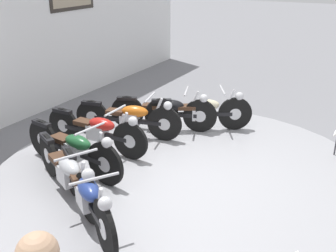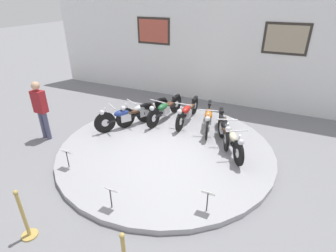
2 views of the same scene
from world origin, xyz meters
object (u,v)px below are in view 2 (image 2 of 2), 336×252
object	(u,v)px
info_placard_front_left	(67,154)
visitor_standing	(41,107)
motorcycle_blue	(125,116)
motorcycle_green	(165,109)
motorcycle_black	(224,126)
stanchion_post_left_of_entry	(25,221)
motorcycle_cream	(230,138)
info_placard_front_right	(208,196)
motorcycle_orange	(208,117)
motorcycle_silver	(143,111)
motorcycle_red	(187,111)
info_placard_front_centre	(110,192)

from	to	relation	value
info_placard_front_left	visitor_standing	distance (m)	2.09
motorcycle_blue	motorcycle_green	xyz separation A→B (m)	(0.88, 0.97, -0.00)
motorcycle_black	stanchion_post_left_of_entry	world-z (taller)	stanchion_post_left_of_entry
motorcycle_cream	info_placard_front_left	size ratio (longest dim) A/B	3.37
motorcycle_cream	info_placard_front_right	distance (m)	2.33
motorcycle_green	stanchion_post_left_of_entry	xyz separation A→B (m)	(-0.29, -5.03, -0.17)
motorcycle_green	info_placard_front_left	bearing A→B (deg)	-106.51
motorcycle_orange	motorcycle_black	xyz separation A→B (m)	(0.57, -0.40, 0.00)
visitor_standing	info_placard_front_right	bearing A→B (deg)	-10.86
motorcycle_orange	motorcycle_black	size ratio (longest dim) A/B	1.03
motorcycle_green	motorcycle_orange	bearing A→B (deg)	-0.04
motorcycle_silver	motorcycle_blue	bearing A→B (deg)	-117.79
motorcycle_orange	motorcycle_cream	bearing A→B (deg)	-47.95
motorcycle_green	info_placard_front_left	size ratio (longest dim) A/B	3.86
motorcycle_silver	info_placard_front_right	xyz separation A→B (m)	(3.00, -2.90, -0.02)
motorcycle_red	motorcycle_cream	size ratio (longest dim) A/B	1.14
motorcycle_blue	info_placard_front_right	size ratio (longest dim) A/B	3.30
info_placard_front_left	visitor_standing	bearing A→B (deg)	150.83
motorcycle_blue	stanchion_post_left_of_entry	xyz separation A→B (m)	(0.59, -4.07, -0.17)
motorcycle_blue	motorcycle_silver	world-z (taller)	motorcycle_blue
motorcycle_blue	motorcycle_cream	xyz separation A→B (m)	(3.20, -0.00, -0.01)
motorcycle_red	visitor_standing	world-z (taller)	visitor_standing
info_placard_front_left	motorcycle_cream	bearing A→B (deg)	35.21
motorcycle_blue	motorcycle_black	bearing A→B (deg)	11.07
visitor_standing	motorcycle_cream	bearing A→B (deg)	14.73
visitor_standing	motorcycle_orange	bearing A→B (deg)	28.71
motorcycle_green	visitor_standing	xyz separation A→B (m)	(-2.76, -2.31, 0.47)
motorcycle_blue	motorcycle_silver	xyz separation A→B (m)	(0.30, 0.57, -0.00)
stanchion_post_left_of_entry	visitor_standing	bearing A→B (deg)	132.12
motorcycle_silver	motorcycle_black	bearing A→B (deg)	-0.07
info_placard_front_centre	motorcycle_blue	bearing A→B (deg)	118.11
motorcycle_blue	visitor_standing	bearing A→B (deg)	-144.52
motorcycle_orange	info_placard_front_left	size ratio (longest dim) A/B	3.74
visitor_standing	motorcycle_red	bearing A→B (deg)	35.11
motorcycle_silver	motorcycle_red	world-z (taller)	motorcycle_silver
motorcycle_green	motorcycle_cream	bearing A→B (deg)	-22.65
info_placard_front_centre	info_placard_front_right	world-z (taller)	same
motorcycle_red	motorcycle_black	xyz separation A→B (m)	(1.30, -0.54, 0.00)
motorcycle_green	stanchion_post_left_of_entry	distance (m)	5.05
info_placard_front_centre	visitor_standing	world-z (taller)	visitor_standing
motorcycle_black	info_placard_front_centre	world-z (taller)	motorcycle_black
motorcycle_silver	motorcycle_cream	distance (m)	2.96
motorcycle_green	info_placard_front_right	bearing A→B (deg)	-53.71
motorcycle_red	info_placard_front_left	world-z (taller)	motorcycle_red
motorcycle_blue	visitor_standing	size ratio (longest dim) A/B	0.98
motorcycle_cream	info_placard_front_left	world-z (taller)	motorcycle_cream
info_placard_front_left	visitor_standing	xyz separation A→B (m)	(-1.78, 0.99, 0.48)
motorcycle_orange	info_placard_front_right	distance (m)	3.44
motorcycle_blue	motorcycle_red	size ratio (longest dim) A/B	0.86
motorcycle_red	motorcycle_cream	bearing A→B (deg)	-34.77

